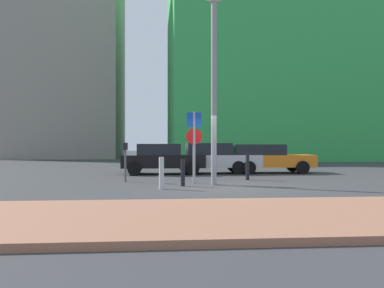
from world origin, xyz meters
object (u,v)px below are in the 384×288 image
at_px(parked_car_silver, 214,158).
at_px(parked_car_orange, 264,158).
at_px(traffic_bollard_mid, 247,167).
at_px(parking_meter, 125,157).
at_px(street_lamp, 214,72).
at_px(traffic_bollard_near, 161,173).
at_px(parking_sign_post, 194,138).
at_px(parked_car_black, 162,158).
at_px(traffic_bollard_far, 183,173).

relative_size(parked_car_silver, parked_car_orange, 0.93).
bearing_deg(traffic_bollard_mid, parking_meter, -175.84).
relative_size(parked_car_silver, street_lamp, 0.63).
relative_size(parked_car_orange, traffic_bollard_near, 4.40).
bearing_deg(traffic_bollard_mid, street_lamp, -130.80).
relative_size(parking_sign_post, parking_meter, 1.77).
distance_m(parked_car_silver, street_lamp, 6.60).
distance_m(parking_meter, traffic_bollard_mid, 4.94).
bearing_deg(traffic_bollard_near, parked_car_black, 88.80).
bearing_deg(traffic_bollard_mid, parked_car_black, 134.08).
height_order(parked_car_silver, parking_sign_post, parking_sign_post).
bearing_deg(traffic_bollard_near, parking_meter, 117.08).
relative_size(parked_car_orange, traffic_bollard_mid, 4.32).
bearing_deg(traffic_bollard_far, parking_meter, 139.69).
height_order(parking_meter, traffic_bollard_mid, parking_meter).
bearing_deg(parked_car_silver, parked_car_black, -174.89).
xyz_separation_m(parked_car_silver, street_lamp, (-0.80, -5.67, 3.28)).
xyz_separation_m(traffic_bollard_near, traffic_bollard_far, (0.76, 0.86, -0.06)).
xyz_separation_m(parked_car_orange, street_lamp, (-3.34, -5.69, 3.29)).
relative_size(parked_car_silver, parking_sign_post, 1.60).
distance_m(parked_car_orange, traffic_bollard_near, 8.58).
bearing_deg(parked_car_silver, parked_car_orange, 0.48).
xyz_separation_m(parked_car_black, parked_car_orange, (5.10, 0.25, -0.00)).
distance_m(parking_meter, street_lamp, 4.74).
height_order(parking_sign_post, parking_meter, parking_sign_post).
distance_m(parked_car_black, traffic_bollard_near, 6.54).
distance_m(parking_sign_post, parking_meter, 2.83).
height_order(parked_car_orange, traffic_bollard_far, parked_car_orange).
height_order(parked_car_black, traffic_bollard_far, parked_car_black).
xyz_separation_m(parked_car_black, parked_car_silver, (2.56, 0.23, 0.01)).
height_order(parking_meter, traffic_bollard_far, parking_meter).
height_order(parked_car_silver, traffic_bollard_mid, parked_car_silver).
relative_size(parked_car_black, traffic_bollard_near, 3.76).
relative_size(traffic_bollard_mid, traffic_bollard_far, 1.14).
xyz_separation_m(parking_meter, street_lamp, (3.25, -1.56, 3.07)).
distance_m(street_lamp, traffic_bollard_far, 3.76).
bearing_deg(parking_sign_post, parked_car_orange, 51.34).
distance_m(parked_car_orange, street_lamp, 7.38).
xyz_separation_m(parked_car_silver, parked_car_orange, (2.54, 0.02, -0.01)).
height_order(parked_car_black, traffic_bollard_mid, parked_car_black).
xyz_separation_m(parked_car_black, parking_meter, (-1.49, -3.88, 0.21)).
height_order(parking_meter, street_lamp, street_lamp).
relative_size(parking_meter, traffic_bollard_far, 1.62).
relative_size(street_lamp, traffic_bollard_far, 7.29).
relative_size(parking_meter, traffic_bollard_mid, 1.42).
bearing_deg(street_lamp, traffic_bollard_mid, 49.20).
height_order(parked_car_orange, traffic_bollard_mid, parked_car_orange).
bearing_deg(parked_car_black, traffic_bollard_near, -91.20).
xyz_separation_m(parked_car_silver, traffic_bollard_mid, (0.86, -3.75, -0.24)).
xyz_separation_m(parked_car_silver, traffic_bollard_far, (-1.93, -5.91, -0.30)).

